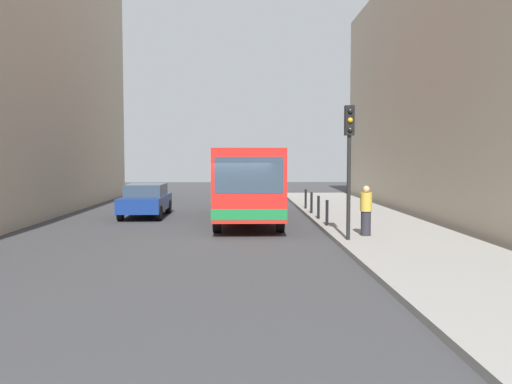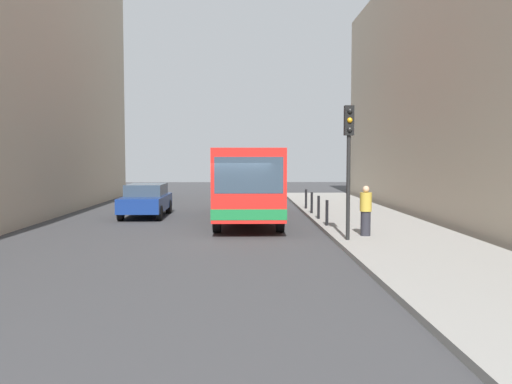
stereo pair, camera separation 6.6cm
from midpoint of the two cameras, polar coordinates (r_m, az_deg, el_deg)
name	(u,v)px [view 1 (the left image)]	position (r m, az deg, el deg)	size (l,w,h in m)	color
ground_plane	(234,235)	(18.78, -2.46, -4.55)	(80.00, 80.00, 0.00)	#38383A
sidewalk	(389,232)	(19.45, 13.70, -4.15)	(4.40, 40.00, 0.15)	gray
building_right	(510,76)	(25.43, 25.08, 10.95)	(7.00, 32.00, 12.12)	#B2A38C
bus	(247,180)	(23.32, -0.99, 1.31)	(2.55, 11.02, 3.00)	red
car_beside_bus	(146,199)	(24.95, -11.57, -0.77)	(1.87, 4.41, 1.48)	navy
traffic_light	(349,147)	(16.77, 9.66, 4.71)	(0.28, 0.33, 4.10)	black
bollard_near	(327,213)	(20.31, 7.38, -2.18)	(0.11, 0.11, 0.95)	black
bollard_mid	(318,207)	(22.51, 6.50, -1.60)	(0.11, 0.11, 0.95)	black
bollard_far	(312,203)	(24.71, 5.78, -1.13)	(0.11, 0.11, 0.95)	black
bollard_farthest	(306,199)	(26.92, 5.18, -0.73)	(0.11, 0.11, 0.95)	black
pedestrian_near_signal	(366,211)	(17.88, 11.39, -1.96)	(0.38, 0.38, 1.62)	#26262D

